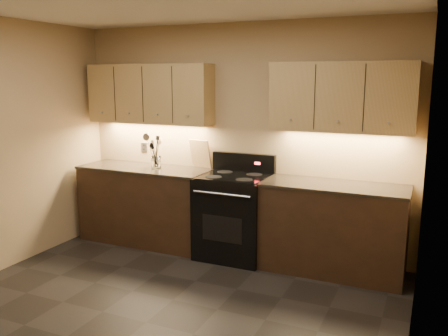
{
  "coord_description": "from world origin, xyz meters",
  "views": [
    {
      "loc": [
        2.07,
        -3.03,
        2.0
      ],
      "look_at": [
        0.06,
        1.45,
        1.06
      ],
      "focal_mm": 38.0,
      "sensor_mm": 36.0,
      "label": 1
    }
  ],
  "objects": [
    {
      "name": "upper_cab_left",
      "position": [
        -1.1,
        1.85,
        1.8
      ],
      "size": [
        1.6,
        0.3,
        0.7
      ],
      "primitive_type": "cube",
      "color": "tan",
      "rests_on": "wall_back"
    },
    {
      "name": "stove",
      "position": [
        0.08,
        1.68,
        0.48
      ],
      "size": [
        0.76,
        0.68,
        1.14
      ],
      "color": "black",
      "rests_on": "ground"
    },
    {
      "name": "utensil_crock",
      "position": [
        -0.95,
        1.72,
        1.0
      ],
      "size": [
        0.14,
        0.14,
        0.14
      ],
      "color": "white",
      "rests_on": "counter_left"
    },
    {
      "name": "steel_skimmer",
      "position": [
        -0.94,
        1.71,
        1.15
      ],
      "size": [
        0.25,
        0.12,
        0.41
      ],
      "primitive_type": null,
      "rotation": [
        -0.08,
        -0.4,
        0.1
      ],
      "color": "silver",
      "rests_on": "utensil_crock"
    },
    {
      "name": "black_turner",
      "position": [
        -0.95,
        1.69,
        1.14
      ],
      "size": [
        0.1,
        0.17,
        0.39
      ],
      "primitive_type": null,
      "rotation": [
        -0.21,
        0.03,
        0.21
      ],
      "color": "black",
      "rests_on": "utensil_crock"
    },
    {
      "name": "outlet_plate",
      "position": [
        -1.3,
        1.99,
        1.12
      ],
      "size": [
        0.08,
        0.01,
        0.12
      ],
      "primitive_type": "cube",
      "color": "#B2B5BA",
      "rests_on": "wall_back"
    },
    {
      "name": "wall_back",
      "position": [
        0.0,
        2.0,
        1.3
      ],
      "size": [
        4.0,
        0.04,
        2.6
      ],
      "primitive_type": "cube",
      "color": "tan",
      "rests_on": "ground"
    },
    {
      "name": "cutting_board",
      "position": [
        -0.48,
        1.96,
        1.1
      ],
      "size": [
        0.28,
        0.13,
        0.34
      ],
      "primitive_type": "cube",
      "rotation": [
        0.21,
        0.0,
        -0.17
      ],
      "color": "tan",
      "rests_on": "counter_left"
    },
    {
      "name": "steel_spatula",
      "position": [
        -0.93,
        1.74,
        1.11
      ],
      "size": [
        0.17,
        0.13,
        0.35
      ],
      "primitive_type": null,
      "rotation": [
        0.14,
        -0.18,
        -0.33
      ],
      "color": "silver",
      "rests_on": "utensil_crock"
    },
    {
      "name": "counter_right",
      "position": [
        1.18,
        1.7,
        0.47
      ],
      "size": [
        1.46,
        0.62,
        0.93
      ],
      "color": "black",
      "rests_on": "ground"
    },
    {
      "name": "upper_cab_right",
      "position": [
        1.18,
        1.85,
        1.8
      ],
      "size": [
        1.44,
        0.3,
        0.7
      ],
      "primitive_type": "cube",
      "color": "tan",
      "rests_on": "wall_back"
    },
    {
      "name": "wall_right",
      "position": [
        2.0,
        0.0,
        1.3
      ],
      "size": [
        0.04,
        4.0,
        2.6
      ],
      "primitive_type": "cube",
      "color": "tan",
      "rests_on": "ground"
    },
    {
      "name": "floor",
      "position": [
        0.0,
        0.0,
        0.0
      ],
      "size": [
        4.0,
        4.0,
        0.0
      ],
      "primitive_type": "plane",
      "color": "black",
      "rests_on": "ground"
    },
    {
      "name": "black_spoon",
      "position": [
        -0.96,
        1.75,
        1.09
      ],
      "size": [
        0.08,
        0.15,
        0.3
      ],
      "primitive_type": null,
      "rotation": [
        0.31,
        -0.04,
        -0.06
      ],
      "color": "black",
      "rests_on": "utensil_crock"
    },
    {
      "name": "counter_left",
      "position": [
        -1.1,
        1.7,
        0.47
      ],
      "size": [
        1.62,
        0.62,
        0.93
      ],
      "color": "black",
      "rests_on": "ground"
    },
    {
      "name": "wooden_spoon",
      "position": [
        -0.98,
        1.72,
        1.11
      ],
      "size": [
        0.1,
        0.14,
        0.35
      ],
      "primitive_type": null,
      "rotation": [
        -0.21,
        0.15,
        0.11
      ],
      "color": "tan",
      "rests_on": "utensil_crock"
    }
  ]
}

